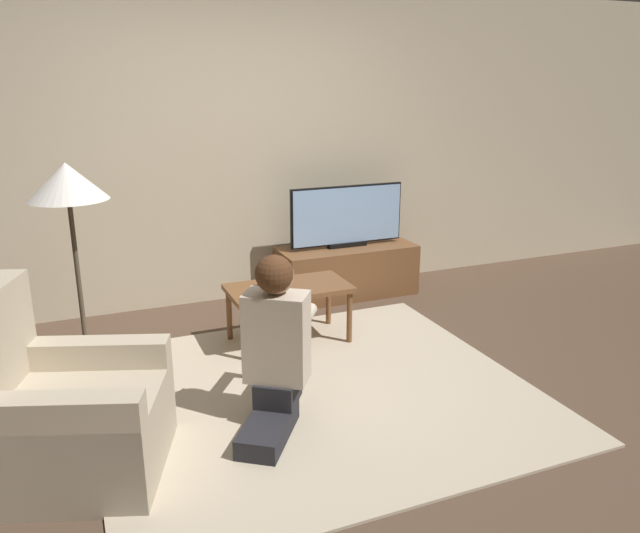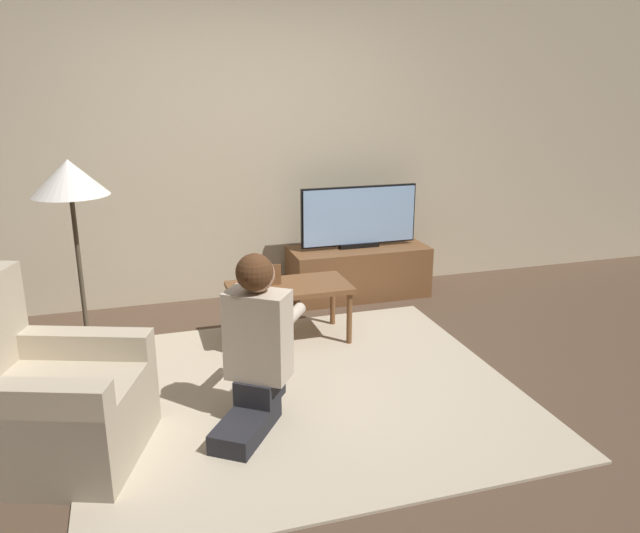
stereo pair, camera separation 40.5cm
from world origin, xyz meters
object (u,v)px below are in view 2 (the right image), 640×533
armchair (43,405)px  tv (359,217)px  coffee_table (289,292)px  person_kneeling (257,341)px  floor_lamp (70,188)px

armchair → tv: bearing=-32.1°
armchair → coffee_table: bearing=-35.7°
coffee_table → person_kneeling: 1.13m
coffee_table → person_kneeling: person_kneeling is taller
floor_lamp → person_kneeling: 1.56m
coffee_table → armchair: armchair is taller
person_kneeling → armchair: bearing=36.4°
tv → coffee_table: 1.20m
floor_lamp → person_kneeling: (0.94, -1.02, -0.71)m
armchair → person_kneeling: 1.11m
person_kneeling → coffee_table: bearing=-78.5°
floor_lamp → tv: bearing=20.3°
coffee_table → armchair: size_ratio=0.83×
tv → person_kneeling: (-1.28, -1.84, -0.22)m
armchair → person_kneeling: bearing=-68.8°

